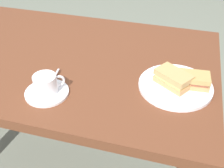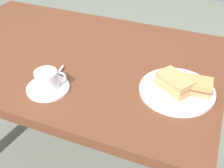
# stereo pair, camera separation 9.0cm
# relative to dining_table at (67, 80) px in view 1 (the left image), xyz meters

# --- Properties ---
(ground_plane) EXTENTS (6.00, 6.00, 0.00)m
(ground_plane) POSITION_rel_dining_table_xyz_m (0.00, 0.00, -0.63)
(ground_plane) COLOR slate
(dining_table) EXTENTS (1.31, 0.83, 0.76)m
(dining_table) POSITION_rel_dining_table_xyz_m (0.00, 0.00, 0.00)
(dining_table) COLOR brown
(dining_table) RESTS_ON ground_plane
(sandwich_plate) EXTENTS (0.27, 0.27, 0.01)m
(sandwich_plate) POSITION_rel_dining_table_xyz_m (0.48, -0.09, 0.14)
(sandwich_plate) COLOR white
(sandwich_plate) RESTS_ON dining_table
(sandwich_front) EXTENTS (0.15, 0.13, 0.05)m
(sandwich_front) POSITION_rel_dining_table_xyz_m (0.47, -0.09, 0.17)
(sandwich_front) COLOR tan
(sandwich_front) RESTS_ON sandwich_plate
(sandwich_back) EXTENTS (0.14, 0.08, 0.05)m
(sandwich_back) POSITION_rel_dining_table_xyz_m (0.54, -0.08, 0.17)
(sandwich_back) COLOR tan
(sandwich_back) RESTS_ON sandwich_plate
(coffee_saucer) EXTENTS (0.16, 0.16, 0.01)m
(coffee_saucer) POSITION_rel_dining_table_xyz_m (0.04, -0.25, 0.14)
(coffee_saucer) COLOR white
(coffee_saucer) RESTS_ON dining_table
(coffee_cup) EXTENTS (0.10, 0.09, 0.07)m
(coffee_cup) POSITION_rel_dining_table_xyz_m (0.04, -0.25, 0.18)
(coffee_cup) COLOR white
(coffee_cup) RESTS_ON coffee_saucer
(spoon) EXTENTS (0.02, 0.10, 0.01)m
(spoon) POSITION_rel_dining_table_xyz_m (0.03, -0.18, 0.14)
(spoon) COLOR silver
(spoon) RESTS_ON coffee_saucer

